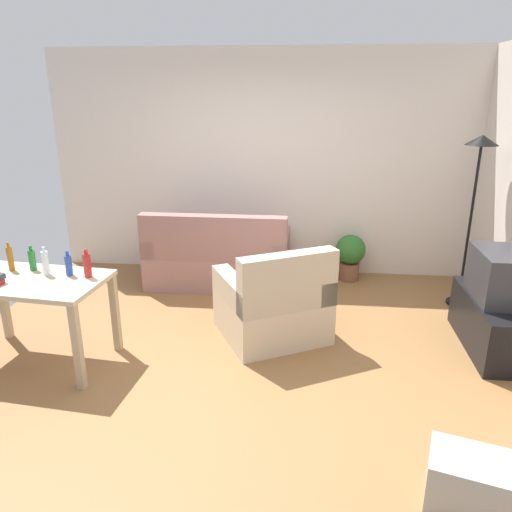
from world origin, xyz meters
The scene contains 15 objects.
ground_plane centered at (0.00, 0.00, -0.01)m, with size 5.20×4.40×0.02m, color olive.
wall_rear centered at (0.00, 2.20, 1.35)m, with size 5.20×0.10×2.70m, color silver.
couch centered at (-0.47, 1.59, 0.31)m, with size 1.65×0.84×0.92m.
tv_stand centered at (2.25, 0.34, 0.24)m, with size 0.44×1.10×0.48m.
tv centered at (2.25, 0.34, 0.70)m, with size 0.41×0.60×0.44m.
torchiere_lamp centered at (2.25, 1.31, 1.41)m, with size 0.32×0.32×1.81m.
desk centered at (-1.68, -0.30, 0.65)m, with size 1.26×0.81×0.76m.
potted_plant centered at (1.10, 1.90, 0.33)m, with size 0.36×0.36×0.57m.
armchair centered at (0.29, 0.34, 0.32)m, with size 1.19×1.17×0.92m.
storage_box centered at (1.54, -1.52, 0.15)m, with size 0.48×0.34×0.30m, color #A8A399.
bottle_amber centered at (-1.94, -0.13, 0.87)m, with size 0.05×0.05×0.25m.
bottle_green centered at (-1.76, -0.10, 0.85)m, with size 0.06×0.06×0.22m.
bottle_clear centered at (-1.59, -0.20, 0.87)m, with size 0.06×0.06×0.25m.
bottle_blue centered at (-1.39, -0.19, 0.85)m, with size 0.06×0.06×0.21m.
bottle_red centered at (-1.22, -0.21, 0.87)m, with size 0.06×0.06×0.24m.
Camera 1 is at (0.56, -3.83, 2.25)m, focal length 34.48 mm.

